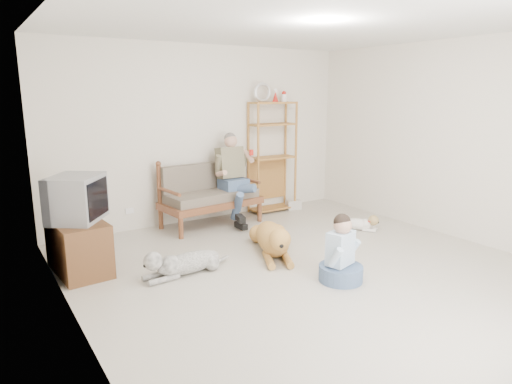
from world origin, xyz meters
TOP-DOWN VIEW (x-y plane):
  - floor at (0.00, 0.00)m, footprint 5.50×5.50m
  - ceiling at (0.00, 0.00)m, footprint 5.50×5.50m
  - wall_back at (0.00, 2.75)m, footprint 5.00×0.00m
  - wall_left at (-2.50, 0.00)m, footprint 0.00×5.50m
  - wall_right at (2.50, 0.00)m, footprint 0.00×5.50m
  - loveseat at (-0.11, 2.42)m, footprint 1.56×0.85m
  - man at (0.23, 2.19)m, footprint 0.53×0.75m
  - etagere at (1.15, 2.55)m, footprint 0.82×0.36m
  - book_stack at (1.54, 2.46)m, footprint 0.28×0.23m
  - tv_stand at (-2.23, 1.50)m, footprint 0.57×0.94m
  - crt_tv at (-2.19, 1.50)m, footprint 0.75×0.78m
  - wall_outlet at (-1.25, 2.73)m, footprint 0.12×0.02m
  - golden_retriever at (-0.03, 0.82)m, footprint 0.78×1.42m
  - shaggy_dog at (-1.29, 0.79)m, footprint 1.15×0.33m
  - terrier at (1.63, 0.91)m, footprint 0.42×0.55m
  - child at (0.09, -0.28)m, footprint 0.47×0.47m

SIDE VIEW (x-z plane):
  - floor at x=0.00m, z-range 0.00..0.00m
  - book_stack at x=1.54m, z-range 0.00..0.15m
  - terrier at x=1.63m, z-range -0.02..0.22m
  - shaggy_dog at x=-1.29m, z-range -0.03..0.31m
  - golden_retriever at x=-0.03m, z-range -0.04..0.42m
  - child at x=0.09m, z-range -0.11..0.64m
  - wall_outlet at x=-1.25m, z-range 0.26..0.34m
  - tv_stand at x=-2.23m, z-range 0.00..0.60m
  - loveseat at x=-0.11m, z-range 0.01..0.96m
  - man at x=0.23m, z-range 0.03..1.25m
  - crt_tv at x=-2.19m, z-range 0.60..1.11m
  - etagere at x=1.15m, z-range -0.13..2.01m
  - wall_left at x=-2.50m, z-range -1.40..4.10m
  - wall_right at x=2.50m, z-range -1.40..4.10m
  - wall_back at x=0.00m, z-range -1.15..3.85m
  - ceiling at x=0.00m, z-range 2.70..2.70m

